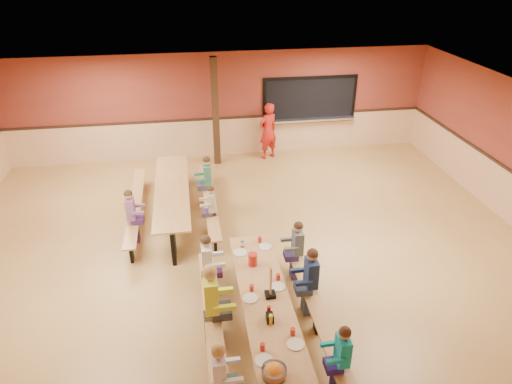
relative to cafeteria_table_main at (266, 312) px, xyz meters
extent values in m
plane|color=#A1753D|center=(0.01, 2.37, -0.53)|extent=(12.00, 12.00, 0.00)
cube|color=brown|center=(0.01, 7.37, 0.97)|extent=(12.00, 0.04, 3.00)
cube|color=white|center=(0.01, 2.37, 2.47)|extent=(12.00, 10.00, 0.04)
cube|color=black|center=(2.61, 7.34, 1.02)|extent=(2.60, 0.06, 1.20)
cube|color=silver|center=(2.61, 7.25, 0.45)|extent=(2.70, 0.28, 0.06)
cube|color=#311E10|center=(-0.19, 6.77, 0.97)|extent=(0.18, 0.18, 3.00)
cube|color=#B07E46|center=(0.00, 0.00, 0.19)|extent=(0.75, 3.60, 0.04)
cube|color=black|center=(0.00, 1.55, -0.18)|extent=(0.08, 0.60, 0.70)
cube|color=#B07E46|center=(-0.83, 0.00, -0.09)|extent=(0.26, 3.60, 0.04)
cube|color=black|center=(-0.83, 0.00, -0.32)|extent=(0.06, 0.18, 0.41)
cube|color=#B07E46|center=(0.83, 0.00, -0.09)|extent=(0.26, 3.60, 0.04)
cube|color=black|center=(0.83, 0.00, -0.32)|extent=(0.06, 0.18, 0.41)
cube|color=#B07E46|center=(-1.43, 3.94, 0.19)|extent=(0.75, 3.60, 0.04)
cube|color=black|center=(-1.43, 2.39, -0.18)|extent=(0.08, 0.60, 0.70)
cube|color=black|center=(-1.43, 5.49, -0.18)|extent=(0.08, 0.60, 0.70)
cube|color=#B07E46|center=(-2.25, 3.94, -0.09)|extent=(0.26, 3.60, 0.04)
cube|color=black|center=(-2.25, 3.94, -0.32)|extent=(0.06, 0.18, 0.41)
cube|color=#B07E46|center=(-0.60, 3.94, -0.09)|extent=(0.26, 3.60, 0.04)
cube|color=black|center=(-0.60, 3.94, -0.32)|extent=(0.06, 0.18, 0.41)
imported|color=red|center=(1.30, 6.92, 0.30)|extent=(0.72, 0.63, 1.65)
cylinder|color=#B42018|center=(-0.07, 0.93, 0.32)|extent=(0.16, 0.16, 0.22)
cube|color=black|center=(-0.03, -0.42, 0.28)|extent=(0.10, 0.14, 0.13)
cylinder|color=yellow|center=(-0.03, -0.47, 0.30)|extent=(0.06, 0.06, 0.17)
cylinder|color=#B2140F|center=(-0.02, -0.30, 0.30)|extent=(0.06, 0.06, 0.17)
cube|color=black|center=(0.08, 0.11, 0.24)|extent=(0.16, 0.16, 0.06)
cube|color=#B07E46|center=(0.08, 0.11, 0.52)|extent=(0.02, 0.09, 0.50)
camera|label=1|loc=(-1.00, -5.21, 4.97)|focal=32.00mm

